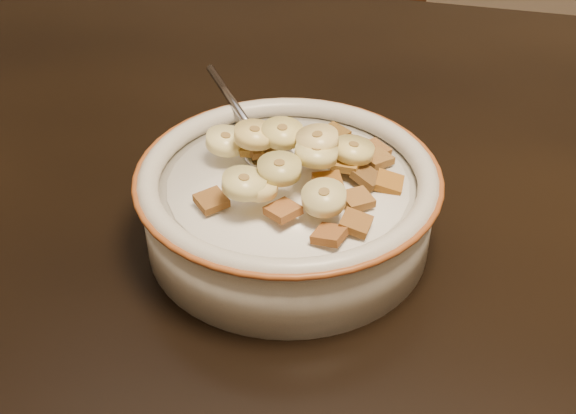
% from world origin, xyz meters
% --- Properties ---
extents(table, '(1.42, 0.93, 0.04)m').
position_xyz_m(table, '(0.00, 0.00, 0.73)').
color(table, black).
rests_on(table, floor).
extents(chair, '(0.39, 0.39, 0.84)m').
position_xyz_m(chair, '(-0.13, 0.83, 0.42)').
color(chair, '#341A0C').
rests_on(chair, floor).
extents(cereal_bowl, '(0.22, 0.22, 0.05)m').
position_xyz_m(cereal_bowl, '(0.04, -0.07, 0.78)').
color(cereal_bowl, beige).
rests_on(cereal_bowl, table).
extents(milk, '(0.18, 0.18, 0.00)m').
position_xyz_m(milk, '(0.04, -0.07, 0.80)').
color(milk, white).
rests_on(milk, cereal_bowl).
extents(spoon, '(0.06, 0.07, 0.01)m').
position_xyz_m(spoon, '(0.02, -0.05, 0.81)').
color(spoon, '#9697A4').
rests_on(spoon, cereal_bowl).
extents(cereal_square_0, '(0.02, 0.02, 0.01)m').
position_xyz_m(cereal_square_0, '(0.08, -0.04, 0.81)').
color(cereal_square_0, olive).
rests_on(cereal_square_0, milk).
extents(cereal_square_1, '(0.02, 0.02, 0.01)m').
position_xyz_m(cereal_square_1, '(0.12, -0.06, 0.81)').
color(cereal_square_1, brown).
rests_on(cereal_square_1, milk).
extents(cereal_square_2, '(0.03, 0.03, 0.01)m').
position_xyz_m(cereal_square_2, '(0.06, -0.05, 0.82)').
color(cereal_square_2, brown).
rests_on(cereal_square_2, milk).
extents(cereal_square_3, '(0.02, 0.02, 0.01)m').
position_xyz_m(cereal_square_3, '(0.02, -0.05, 0.82)').
color(cereal_square_3, olive).
rests_on(cereal_square_3, milk).
extents(cereal_square_4, '(0.03, 0.03, 0.01)m').
position_xyz_m(cereal_square_4, '(0.02, -0.06, 0.82)').
color(cereal_square_4, brown).
rests_on(cereal_square_4, milk).
extents(cereal_square_5, '(0.03, 0.03, 0.01)m').
position_xyz_m(cereal_square_5, '(0.06, -0.01, 0.81)').
color(cereal_square_5, brown).
rests_on(cereal_square_5, milk).
extents(cereal_square_6, '(0.02, 0.02, 0.01)m').
position_xyz_m(cereal_square_6, '(0.10, -0.12, 0.81)').
color(cereal_square_6, brown).
rests_on(cereal_square_6, milk).
extents(cereal_square_7, '(0.03, 0.03, 0.01)m').
position_xyz_m(cereal_square_7, '(0.10, -0.04, 0.81)').
color(cereal_square_7, olive).
rests_on(cereal_square_7, milk).
extents(cereal_square_8, '(0.03, 0.03, 0.01)m').
position_xyz_m(cereal_square_8, '(0.10, -0.06, 0.81)').
color(cereal_square_8, brown).
rests_on(cereal_square_8, milk).
extents(cereal_square_9, '(0.02, 0.02, 0.01)m').
position_xyz_m(cereal_square_9, '(0.08, -0.06, 0.82)').
color(cereal_square_9, olive).
rests_on(cereal_square_9, milk).
extents(cereal_square_10, '(0.02, 0.02, 0.01)m').
position_xyz_m(cereal_square_10, '(0.01, -0.06, 0.82)').
color(cereal_square_10, olive).
rests_on(cereal_square_10, milk).
extents(cereal_square_11, '(0.03, 0.03, 0.01)m').
position_xyz_m(cereal_square_11, '(-0.00, -0.12, 0.81)').
color(cereal_square_11, brown).
rests_on(cereal_square_11, milk).
extents(cereal_square_12, '(0.03, 0.03, 0.01)m').
position_xyz_m(cereal_square_12, '(0.05, -0.12, 0.81)').
color(cereal_square_12, '#915A2E').
rests_on(cereal_square_12, milk).
extents(cereal_square_13, '(0.03, 0.03, 0.01)m').
position_xyz_m(cereal_square_13, '(0.10, -0.09, 0.81)').
color(cereal_square_13, brown).
rests_on(cereal_square_13, milk).
extents(cereal_square_14, '(0.02, 0.02, 0.01)m').
position_xyz_m(cereal_square_14, '(0.09, -0.02, 0.81)').
color(cereal_square_14, brown).
rests_on(cereal_square_14, milk).
extents(cereal_square_15, '(0.02, 0.02, 0.01)m').
position_xyz_m(cereal_square_15, '(0.09, -0.02, 0.81)').
color(cereal_square_15, brown).
rests_on(cereal_square_15, milk).
extents(cereal_square_16, '(0.03, 0.03, 0.01)m').
position_xyz_m(cereal_square_16, '(0.08, -0.09, 0.82)').
color(cereal_square_16, brown).
rests_on(cereal_square_16, milk).
extents(cereal_square_17, '(0.03, 0.03, 0.01)m').
position_xyz_m(cereal_square_17, '(0.10, -0.02, 0.81)').
color(cereal_square_17, '#935E34').
rests_on(cereal_square_17, milk).
extents(cereal_square_18, '(0.02, 0.02, 0.01)m').
position_xyz_m(cereal_square_18, '(0.01, -0.04, 0.82)').
color(cereal_square_18, '#9B5928').
rests_on(cereal_square_18, milk).
extents(cereal_square_19, '(0.02, 0.02, 0.01)m').
position_xyz_m(cereal_square_19, '(0.09, -0.14, 0.81)').
color(cereal_square_19, brown).
rests_on(cereal_square_19, milk).
extents(banana_slice_0, '(0.04, 0.04, 0.01)m').
position_xyz_m(banana_slice_0, '(0.03, -0.12, 0.83)').
color(banana_slice_0, '#F2CE74').
rests_on(banana_slice_0, milk).
extents(banana_slice_1, '(0.04, 0.04, 0.02)m').
position_xyz_m(banana_slice_1, '(0.06, -0.08, 0.84)').
color(banana_slice_1, tan).
rests_on(banana_slice_1, milk).
extents(banana_slice_2, '(0.04, 0.04, 0.01)m').
position_xyz_m(banana_slice_2, '(0.02, -0.12, 0.83)').
color(banana_slice_2, '#C8BE68').
rests_on(banana_slice_2, milk).
extents(banana_slice_3, '(0.04, 0.04, 0.02)m').
position_xyz_m(banana_slice_3, '(0.09, -0.05, 0.82)').
color(banana_slice_3, '#E1C46E').
rests_on(banana_slice_3, milk).
extents(banana_slice_4, '(0.04, 0.04, 0.01)m').
position_xyz_m(banana_slice_4, '(0.04, -0.10, 0.83)').
color(banana_slice_4, '#CBBD63').
rests_on(banana_slice_4, milk).
extents(banana_slice_5, '(0.04, 0.04, 0.01)m').
position_xyz_m(banana_slice_5, '(0.02, -0.07, 0.84)').
color(banana_slice_5, '#FCD97D').
rests_on(banana_slice_5, milk).
extents(banana_slice_6, '(0.04, 0.04, 0.02)m').
position_xyz_m(banana_slice_6, '(-0.01, -0.06, 0.82)').
color(banana_slice_6, '#F7E0A4').
rests_on(banana_slice_6, milk).
extents(banana_slice_7, '(0.04, 0.04, 0.01)m').
position_xyz_m(banana_slice_7, '(0.03, -0.06, 0.84)').
color(banana_slice_7, tan).
rests_on(banana_slice_7, milk).
extents(banana_slice_8, '(0.04, 0.04, 0.01)m').
position_xyz_m(banana_slice_8, '(0.06, -0.07, 0.84)').
color(banana_slice_8, '#F5D17C').
rests_on(banana_slice_8, milk).
extents(banana_slice_9, '(0.04, 0.04, 0.02)m').
position_xyz_m(banana_slice_9, '(0.08, -0.11, 0.82)').
color(banana_slice_9, '#E6D883').
rests_on(banana_slice_9, milk).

